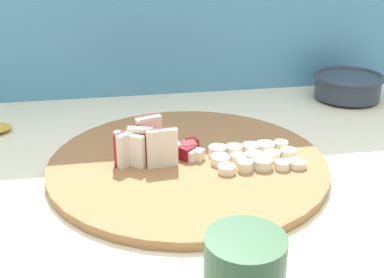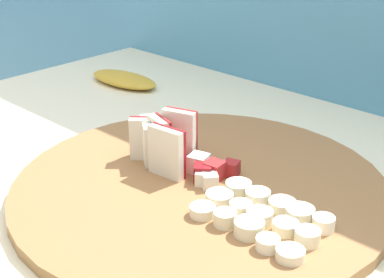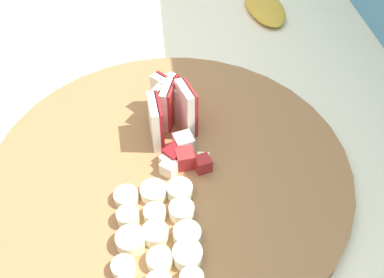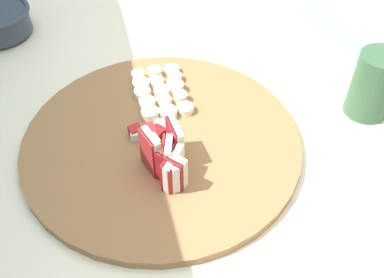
# 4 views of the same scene
# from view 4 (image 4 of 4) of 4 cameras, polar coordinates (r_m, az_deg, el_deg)

# --- Properties ---
(tiled_countertop) EXTENTS (1.14, 0.79, 0.93)m
(tiled_countertop) POSITION_cam_4_polar(r_m,az_deg,el_deg) (1.08, -1.18, -16.23)
(tiled_countertop) COLOR beige
(tiled_countertop) RESTS_ON ground
(cutting_board) EXTENTS (0.43, 0.43, 0.01)m
(cutting_board) POSITION_cam_4_polar(r_m,az_deg,el_deg) (0.68, -3.96, -0.20)
(cutting_board) COLOR olive
(cutting_board) RESTS_ON tiled_countertop
(apple_wedge_fan) EXTENTS (0.09, 0.06, 0.07)m
(apple_wedge_fan) POSITION_cam_4_polar(r_m,az_deg,el_deg) (0.61, -3.21, -2.73)
(apple_wedge_fan) COLOR maroon
(apple_wedge_fan) RESTS_ON cutting_board
(apple_dice_pile) EXTENTS (0.06, 0.06, 0.02)m
(apple_dice_pile) POSITION_cam_4_polar(r_m,az_deg,el_deg) (0.67, -5.36, 0.60)
(apple_dice_pile) COLOR #A32323
(apple_dice_pile) RESTS_ON cutting_board
(banana_slice_rows) EXTENTS (0.14, 0.09, 0.02)m
(banana_slice_rows) POSITION_cam_4_polar(r_m,az_deg,el_deg) (0.75, -4.21, 6.12)
(banana_slice_rows) COLOR #F4EAC6
(banana_slice_rows) RESTS_ON cutting_board
(small_jar) EXTENTS (0.07, 0.07, 0.11)m
(small_jar) POSITION_cam_4_polar(r_m,az_deg,el_deg) (0.76, 22.57, 6.53)
(small_jar) COLOR #335638
(small_jar) RESTS_ON tiled_countertop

